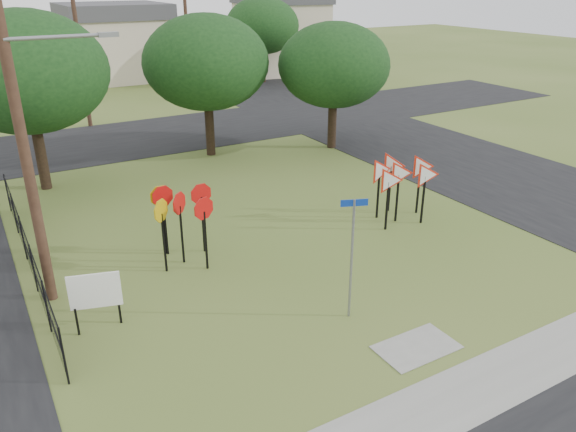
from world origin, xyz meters
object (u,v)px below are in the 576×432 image
object	(u,v)px
yield_sign_cluster	(401,175)
info_board	(95,293)
street_name_sign	(352,252)
stop_sign_cluster	(179,209)

from	to	relation	value
yield_sign_cluster	info_board	size ratio (longest dim) A/B	1.86
street_name_sign	stop_sign_cluster	world-z (taller)	street_name_sign
stop_sign_cluster	info_board	distance (m)	4.13
street_name_sign	stop_sign_cluster	distance (m)	5.93
info_board	stop_sign_cluster	bearing A→B (deg)	38.53
street_name_sign	stop_sign_cluster	bearing A→B (deg)	116.98
street_name_sign	yield_sign_cluster	world-z (taller)	street_name_sign
yield_sign_cluster	info_board	xyz separation A→B (m)	(-11.25, -1.60, -0.69)
street_name_sign	stop_sign_cluster	size ratio (longest dim) A/B	1.41
stop_sign_cluster	street_name_sign	bearing A→B (deg)	-63.02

